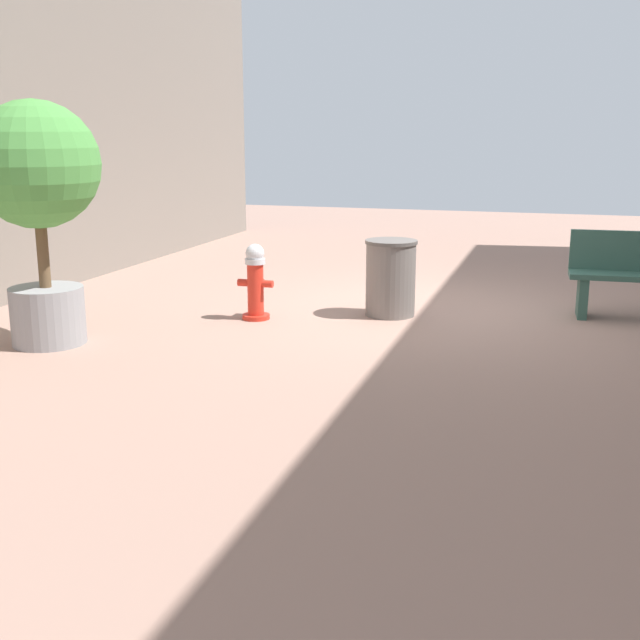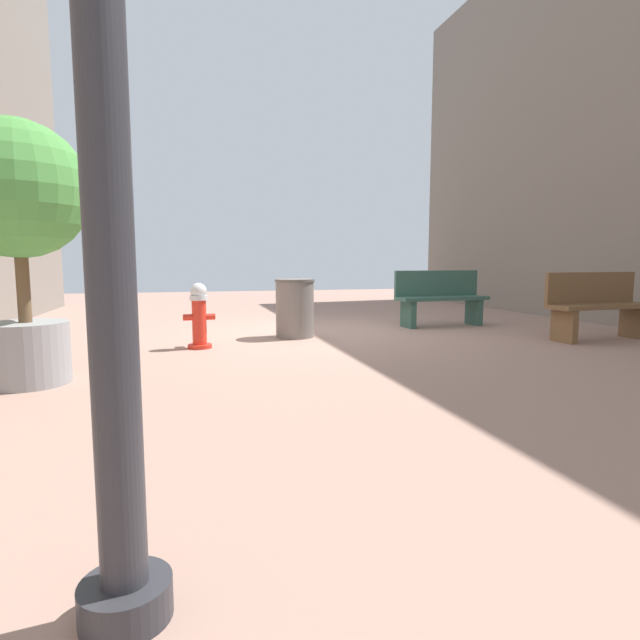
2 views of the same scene
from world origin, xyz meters
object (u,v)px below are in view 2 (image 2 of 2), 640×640
at_px(bench_near, 440,297).
at_px(planter_tree, 18,213).
at_px(trash_bin, 295,308).
at_px(fire_hydrant, 199,316).
at_px(bench_far, 597,305).

bearing_deg(bench_near, planter_tree, 26.77).
xyz_separation_m(bench_near, trash_bin, (2.69, 0.66, -0.07)).
bearing_deg(planter_tree, fire_hydrant, -134.55).
bearing_deg(bench_far, planter_tree, 6.99).
bearing_deg(fire_hydrant, planter_tree, 45.45).
bearing_deg(bench_near, fire_hydrant, 17.25).
bearing_deg(trash_bin, planter_tree, 36.70).
distance_m(fire_hydrant, trash_bin, 1.50).
height_order(bench_near, bench_far, same).
distance_m(bench_near, bench_far, 2.41).
xyz_separation_m(fire_hydrant, bench_far, (-5.46, 0.71, 0.08)).
bearing_deg(bench_near, trash_bin, 13.67).
bearing_deg(bench_far, fire_hydrant, -7.41).
distance_m(bench_far, planter_tree, 7.12).
height_order(fire_hydrant, trash_bin, trash_bin).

